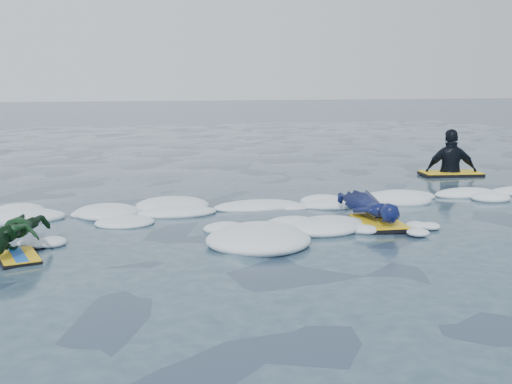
# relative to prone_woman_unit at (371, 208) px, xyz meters

# --- Properties ---
(ground) EXTENTS (120.00, 120.00, 0.00)m
(ground) POSITION_rel_prone_woman_unit_xyz_m (-1.16, -0.23, -0.20)
(ground) COLOR #1B2942
(ground) RESTS_ON ground
(foam_band) EXTENTS (12.00, 3.10, 0.30)m
(foam_band) POSITION_rel_prone_woman_unit_xyz_m (-1.16, 0.81, -0.20)
(foam_band) COLOR white
(foam_band) RESTS_ON ground
(prone_woman_unit) EXTENTS (0.65, 1.53, 0.38)m
(prone_woman_unit) POSITION_rel_prone_woman_unit_xyz_m (0.00, 0.00, 0.00)
(prone_woman_unit) COLOR black
(prone_woman_unit) RESTS_ON ground
(prone_child_unit) EXTENTS (0.86, 1.18, 0.41)m
(prone_child_unit) POSITION_rel_prone_woman_unit_xyz_m (-4.47, -0.46, 0.01)
(prone_child_unit) COLOR black
(prone_child_unit) RESTS_ON ground
(waiting_rider_unit) EXTENTS (1.30, 0.86, 1.81)m
(waiting_rider_unit) POSITION_rel_prone_woman_unit_xyz_m (3.53, 3.57, -0.14)
(waiting_rider_unit) COLOR black
(waiting_rider_unit) RESTS_ON ground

